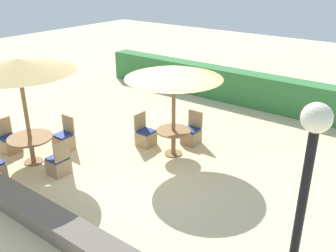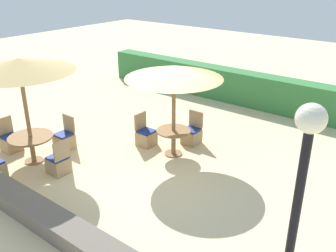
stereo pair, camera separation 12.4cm
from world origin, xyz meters
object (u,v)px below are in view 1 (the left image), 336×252
(patio_chair_front_left_west, at_px, (10,143))
(patio_chair_center_west, at_px, (145,136))
(lamp_post, at_px, (306,178))
(round_table_center, at_px, (173,136))
(parasol_center, at_px, (174,72))
(parasol_front_left, at_px, (18,66))
(patio_chair_front_left_north, at_px, (64,140))
(round_table_front_left, at_px, (31,142))
(patio_chair_front_left_east, at_px, (59,164))
(patio_chair_center_north, at_px, (191,135))

(patio_chair_front_left_west, xyz_separation_m, patio_chair_center_west, (2.71, 2.55, 0.00))
(lamp_post, relative_size, patio_chair_front_left_west, 3.57)
(round_table_center, bearing_deg, parasol_center, -63.43)
(parasol_front_left, xyz_separation_m, parasol_center, (2.63, 2.57, -0.28))
(lamp_post, bearing_deg, round_table_center, 143.84)
(lamp_post, xyz_separation_m, round_table_center, (-4.32, 3.15, -1.82))
(patio_chair_front_left_north, distance_m, parasol_center, 3.65)
(lamp_post, distance_m, round_table_center, 5.65)
(round_table_front_left, distance_m, patio_chair_front_left_west, 1.09)
(patio_chair_front_left_east, height_order, round_table_center, patio_chair_front_left_east)
(patio_chair_front_left_west, relative_size, patio_chair_center_north, 1.00)
(patio_chair_center_west, bearing_deg, patio_chair_front_left_west, -46.81)
(patio_chair_front_left_east, bearing_deg, patio_chair_center_north, -25.34)
(parasol_center, relative_size, patio_chair_center_north, 2.67)
(patio_chair_front_left_east, relative_size, round_table_center, 1.02)
(parasol_front_left, relative_size, round_table_center, 3.00)
(patio_chair_front_left_west, distance_m, patio_chair_front_left_east, 2.07)
(round_table_front_left, distance_m, patio_chair_front_left_east, 1.07)
(round_table_front_left, relative_size, round_table_center, 1.24)
(parasol_front_left, bearing_deg, patio_chair_front_left_west, -179.86)
(patio_chair_front_left_west, distance_m, patio_chair_center_west, 3.72)
(round_table_front_left, relative_size, parasol_center, 0.45)
(patio_chair_front_left_north, relative_size, parasol_center, 0.37)
(patio_chair_front_left_west, relative_size, patio_chair_front_left_north, 1.00)
(parasol_center, bearing_deg, patio_chair_front_left_west, -145.05)
(parasol_front_left, bearing_deg, parasol_center, 44.32)
(round_table_front_left, height_order, patio_chair_front_left_east, patio_chair_front_left_east)
(parasol_center, xyz_separation_m, patio_chair_center_north, (-0.00, 0.87, -2.02))
(parasol_front_left, xyz_separation_m, round_table_center, (2.63, 2.57, -2.03))
(parasol_front_left, height_order, patio_chair_front_left_east, parasol_front_left)
(lamp_post, distance_m, parasol_center, 5.35)
(patio_chair_front_left_east, distance_m, patio_chair_front_left_north, 1.39)
(parasol_front_left, height_order, parasol_center, parasol_front_left)
(patio_chair_front_left_west, height_order, patio_chair_front_left_north, same)
(patio_chair_front_left_north, bearing_deg, lamp_post, 167.09)
(round_table_center, bearing_deg, patio_chair_center_west, -178.55)
(parasol_center, bearing_deg, parasol_front_left, -135.68)
(round_table_center, distance_m, patio_chair_center_west, 1.00)
(patio_chair_center_north, bearing_deg, patio_chair_front_left_east, 64.66)
(patio_chair_front_left_west, relative_size, patio_chair_center_west, 1.00)
(parasol_center, bearing_deg, patio_chair_front_left_east, -122.50)
(parasol_front_left, height_order, round_table_center, parasol_front_left)
(patio_chair_front_left_east, relative_size, parasol_center, 0.37)
(patio_chair_front_left_north, bearing_deg, parasol_front_left, 89.02)
(patio_chair_center_west, bearing_deg, parasol_center, 91.45)
(round_table_front_left, bearing_deg, patio_chair_center_north, 52.59)
(round_table_front_left, bearing_deg, round_table_center, 44.32)
(lamp_post, bearing_deg, round_table_front_left, 175.18)
(parasol_front_left, xyz_separation_m, patio_chair_center_north, (2.63, 3.44, -2.30))
(parasol_front_left, xyz_separation_m, patio_chair_front_left_west, (-1.05, -0.00, -2.30))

